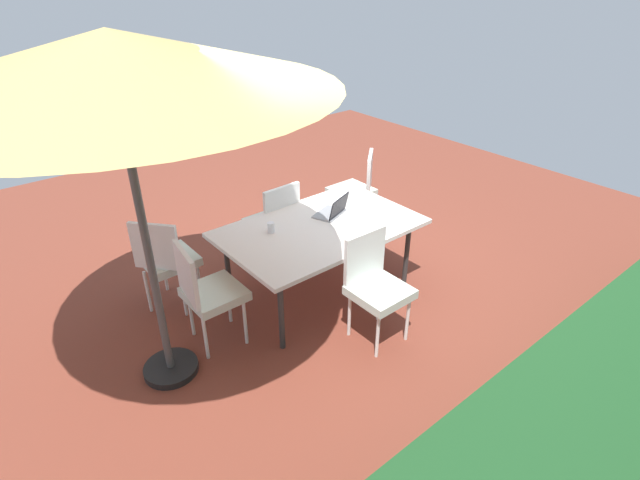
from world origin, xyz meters
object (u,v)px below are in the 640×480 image
object	(u,v)px
dining_table	(320,231)
laptop	(333,211)
patio_umbrella	(111,62)
chair_southeast	(166,257)
chair_north	(375,283)
chair_east	(207,290)
chair_southwest	(357,187)
chair_south	(275,220)
cup	(271,227)

from	to	relation	value
dining_table	laptop	xyz separation A→B (m)	(-0.24, -0.10, 0.10)
patio_umbrella	chair_southeast	world-z (taller)	patio_umbrella
chair_north	patio_umbrella	bearing A→B (deg)	157.71
chair_north	chair_east	distance (m)	1.43
laptop	chair_southeast	bearing A→B (deg)	-43.22
dining_table	chair_north	distance (m)	0.82
laptop	chair_north	bearing A→B (deg)	52.06
chair_southwest	chair_southeast	bearing A→B (deg)	-40.29
patio_umbrella	chair_south	xyz separation A→B (m)	(-1.63, -0.80, -1.89)
patio_umbrella	chair_southeast	size ratio (longest dim) A/B	2.83
dining_table	chair_north	size ratio (longest dim) A/B	1.90
chair_southwest	chair_north	distance (m)	2.05
chair_south	chair_southeast	bearing A→B (deg)	-2.40
laptop	chair_south	bearing A→B (deg)	-86.03
dining_table	chair_south	xyz separation A→B (m)	(0.04, -0.72, -0.16)
chair_north	chair_east	size ratio (longest dim) A/B	1.00
dining_table	chair_southwest	size ratio (longest dim) A/B	1.90
dining_table	cup	distance (m)	0.48
dining_table	patio_umbrella	distance (m)	2.40
patio_umbrella	chair_south	size ratio (longest dim) A/B	2.83
patio_umbrella	laptop	bearing A→B (deg)	-174.48
chair_southeast	chair_east	xyz separation A→B (m)	(-0.04, 0.71, 0.00)
chair_south	chair_southwest	bearing A→B (deg)	-177.71
chair_southeast	chair_north	world-z (taller)	same
chair_south	laptop	xyz separation A→B (m)	(-0.28, 0.62, 0.25)
chair_southwest	laptop	distance (m)	1.25
dining_table	chair_north	xyz separation A→B (m)	(0.05, 0.80, -0.16)
laptop	cup	size ratio (longest dim) A/B	3.91
dining_table	chair_southeast	size ratio (longest dim) A/B	1.90
chair_southeast	laptop	distance (m)	1.64
patio_umbrella	laptop	world-z (taller)	patio_umbrella
cup	chair_southwest	bearing A→B (deg)	-159.87
chair_southwest	chair_north	bearing A→B (deg)	9.40
laptop	chair_southwest	bearing A→B (deg)	-164.86
patio_umbrella	chair_southwest	size ratio (longest dim) A/B	2.83
chair_southwest	laptop	size ratio (longest dim) A/B	2.54
patio_umbrella	laptop	distance (m)	2.52
chair_southeast	patio_umbrella	bearing A→B (deg)	112.63
chair_south	laptop	distance (m)	0.72
chair_southeast	cup	bearing A→B (deg)	-163.96
chair_southwest	chair_north	xyz separation A→B (m)	(1.28, 1.60, 0.00)
cup	chair_north	bearing A→B (deg)	110.95
dining_table	chair_north	world-z (taller)	chair_north
chair_north	chair_south	distance (m)	1.52
dining_table	laptop	size ratio (longest dim) A/B	4.84
patio_umbrella	cup	size ratio (longest dim) A/B	28.10
cup	chair_east	bearing A→B (deg)	12.26
chair_southwest	dining_table	bearing A→B (deg)	-8.95
chair_southwest	cup	bearing A→B (deg)	-21.80
patio_umbrella	chair_southwest	xyz separation A→B (m)	(-2.90, -0.89, -1.89)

